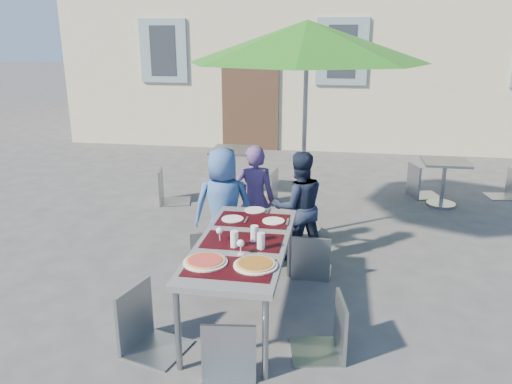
% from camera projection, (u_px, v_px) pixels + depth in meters
% --- Properties ---
extents(ground, '(90.00, 90.00, 0.00)m').
position_uv_depth(ground, '(324.00, 342.00, 4.28)').
color(ground, '#3F3F41').
rests_on(ground, ground).
extents(dining_table, '(0.80, 1.85, 0.76)m').
position_uv_depth(dining_table, '(243.00, 247.00, 4.48)').
color(dining_table, '#48494E').
rests_on(dining_table, ground).
extents(pizza_near_left, '(0.36, 0.36, 0.03)m').
position_uv_depth(pizza_near_left, '(205.00, 261.00, 4.03)').
color(pizza_near_left, white).
rests_on(pizza_near_left, dining_table).
extents(pizza_near_right, '(0.35, 0.35, 0.03)m').
position_uv_depth(pizza_near_right, '(255.00, 264.00, 3.97)').
color(pizza_near_right, white).
rests_on(pizza_near_right, dining_table).
extents(glassware, '(0.46, 0.35, 0.15)m').
position_uv_depth(glassware, '(246.00, 238.00, 4.34)').
color(glassware, silver).
rests_on(glassware, dining_table).
extents(place_settings, '(0.67, 0.52, 0.01)m').
position_uv_depth(place_settings, '(254.00, 216.00, 5.06)').
color(place_settings, white).
rests_on(place_settings, dining_table).
extents(child_0, '(0.75, 0.58, 1.36)m').
position_uv_depth(child_0, '(223.00, 207.00, 5.59)').
color(child_0, '#375997').
rests_on(child_0, ground).
extents(child_1, '(0.51, 0.36, 1.32)m').
position_uv_depth(child_1, '(255.00, 200.00, 5.91)').
color(child_1, '#553B79').
rests_on(child_1, ground).
extents(child_2, '(0.72, 0.56, 1.29)m').
position_uv_depth(child_2, '(299.00, 206.00, 5.71)').
color(child_2, '#192238').
rests_on(child_2, ground).
extents(chair_0, '(0.56, 0.56, 0.95)m').
position_uv_depth(chair_0, '(207.00, 224.00, 5.43)').
color(chair_0, gray).
rests_on(chair_0, ground).
extents(chair_1, '(0.57, 0.58, 1.05)m').
position_uv_depth(chair_1, '(247.00, 214.00, 5.56)').
color(chair_1, gray).
rests_on(chair_1, ground).
extents(chair_2, '(0.43, 0.43, 0.94)m').
position_uv_depth(chair_2, '(313.00, 230.00, 5.29)').
color(chair_2, gray).
rests_on(chair_2, ground).
extents(chair_3, '(0.56, 0.55, 1.02)m').
position_uv_depth(chair_3, '(142.00, 282.00, 4.03)').
color(chair_3, gray).
rests_on(chair_3, ground).
extents(chair_4, '(0.49, 0.48, 0.93)m').
position_uv_depth(chair_4, '(330.00, 294.00, 3.98)').
color(chair_4, '#90979B').
rests_on(chair_4, ground).
extents(chair_5, '(0.46, 0.47, 0.93)m').
position_uv_depth(chair_5, '(227.00, 326.00, 3.53)').
color(chair_5, '#8E9499').
rests_on(chair_5, ground).
extents(patio_umbrella, '(2.90, 2.90, 2.70)m').
position_uv_depth(patio_umbrella, '(307.00, 43.00, 5.88)').
color(patio_umbrella, '#A5A8AD').
rests_on(patio_umbrella, ground).
extents(cafe_table_0, '(0.71, 0.71, 0.76)m').
position_uv_depth(cafe_table_0, '(234.00, 163.00, 8.19)').
color(cafe_table_0, '#A5A8AD').
rests_on(cafe_table_0, ground).
extents(bg_chair_l_0, '(0.56, 0.56, 1.03)m').
position_uv_depth(bg_chair_l_0, '(167.00, 165.00, 7.71)').
color(bg_chair_l_0, gray).
rests_on(bg_chair_l_0, ground).
extents(bg_chair_r_0, '(0.49, 0.48, 0.98)m').
position_uv_depth(bg_chair_r_0, '(268.00, 167.00, 7.74)').
color(bg_chair_r_0, gray).
rests_on(bg_chair_r_0, ground).
extents(cafe_table_1, '(0.66, 0.66, 0.71)m').
position_uv_depth(cafe_table_1, '(444.00, 176.00, 7.61)').
color(cafe_table_1, '#A5A8AD').
rests_on(cafe_table_1, ground).
extents(bg_chair_l_1, '(0.57, 0.56, 1.02)m').
position_uv_depth(bg_chair_l_1, '(422.00, 160.00, 8.01)').
color(bg_chair_l_1, '#94989F').
rests_on(bg_chair_l_1, ground).
extents(bg_chair_r_1, '(0.45, 0.44, 0.88)m').
position_uv_depth(bg_chair_r_1, '(509.00, 166.00, 8.00)').
color(bg_chair_r_1, '#91959C').
rests_on(bg_chair_r_1, ground).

